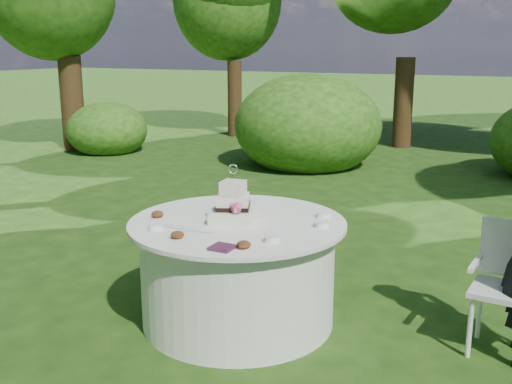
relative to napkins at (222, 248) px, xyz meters
The scene contains 8 objects.
ground 0.99m from the napkins, 110.35° to the left, with size 80.00×80.00×0.00m, color #1A380F.
napkins is the anchor object (origin of this frame).
feather_plume 0.50m from the napkins, 151.03° to the left, with size 0.48×0.07×0.01m, color silver.
table 0.73m from the napkins, 110.35° to the left, with size 1.56×1.56×0.77m.
cake 0.59m from the napkins, 112.74° to the left, with size 0.34×0.34×0.42m.
chair 1.88m from the napkins, 32.79° to the left, with size 0.42×0.41×0.87m.
votives 0.62m from the napkins, 94.31° to the left, with size 1.08×0.98×0.04m.
petal_cups 0.38m from the napkins, 154.07° to the left, with size 0.98×0.43×0.05m.
Camera 1 is at (2.01, -3.59, 1.99)m, focal length 42.00 mm.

